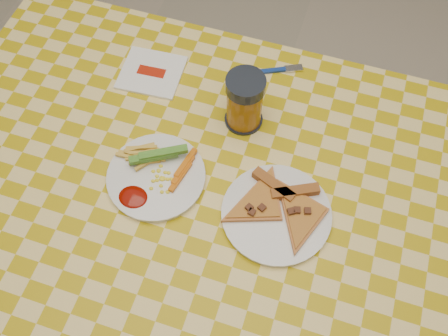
{
  "coord_description": "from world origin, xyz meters",
  "views": [
    {
      "loc": [
        0.18,
        -0.43,
        1.68
      ],
      "look_at": [
        0.02,
        0.05,
        0.78
      ],
      "focal_mm": 40.0,
      "sensor_mm": 36.0,
      "label": 1
    }
  ],
  "objects_px": {
    "plate_left": "(156,177)",
    "plate_right": "(276,214)",
    "drink_glass": "(245,102)",
    "table": "(207,205)"
  },
  "relations": [
    {
      "from": "drink_glass",
      "to": "table",
      "type": "bearing_deg",
      "value": -97.01
    },
    {
      "from": "plate_right",
      "to": "drink_glass",
      "type": "height_order",
      "value": "drink_glass"
    },
    {
      "from": "plate_right",
      "to": "drink_glass",
      "type": "bearing_deg",
      "value": 122.47
    },
    {
      "from": "plate_left",
      "to": "plate_right",
      "type": "distance_m",
      "value": 0.26
    },
    {
      "from": "plate_left",
      "to": "drink_glass",
      "type": "distance_m",
      "value": 0.25
    },
    {
      "from": "table",
      "to": "plate_left",
      "type": "relative_size",
      "value": 6.3
    },
    {
      "from": "plate_left",
      "to": "drink_glass",
      "type": "height_order",
      "value": "drink_glass"
    },
    {
      "from": "plate_left",
      "to": "drink_glass",
      "type": "bearing_deg",
      "value": 56.81
    },
    {
      "from": "plate_right",
      "to": "plate_left",
      "type": "bearing_deg",
      "value": 178.93
    },
    {
      "from": "plate_right",
      "to": "drink_glass",
      "type": "distance_m",
      "value": 0.25
    }
  ]
}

